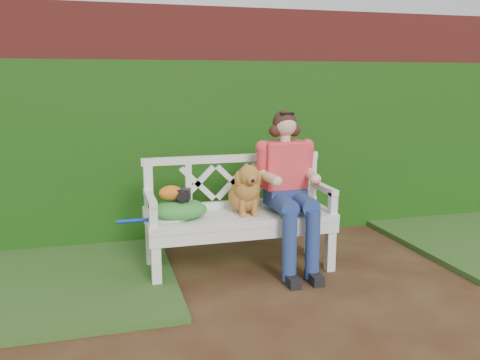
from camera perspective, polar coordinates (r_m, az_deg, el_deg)
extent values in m
plane|color=#371B10|center=(3.79, 11.29, -12.87)|extent=(60.00, 60.00, 0.00)
cube|color=maroon|center=(5.24, 2.35, 6.51)|extent=(10.00, 0.30, 2.20)
cube|color=#20540F|center=(5.06, 3.09, 3.49)|extent=(10.00, 0.18, 1.70)
cube|color=black|center=(3.90, -6.61, -1.62)|extent=(0.16, 0.14, 0.09)
ellipsoid|color=#D06719|center=(3.89, -7.78, -1.45)|extent=(0.21, 0.18, 0.12)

